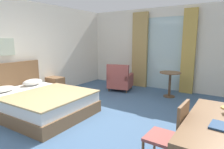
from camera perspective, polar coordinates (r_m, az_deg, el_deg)
ground at (r=3.89m, az=-7.54°, el=-15.76°), size 5.73×7.98×0.10m
wall_back at (r=6.76m, az=13.48°, el=7.46°), size 5.33×0.12×2.70m
wall_left at (r=5.59m, az=-28.69°, el=5.93°), size 0.12×7.58×2.70m
balcony_glass_door at (r=6.62m, az=15.00°, el=5.94°), size 1.18×0.02×2.37m
curtain_panel_left at (r=6.83m, az=8.25°, el=7.13°), size 0.55×0.10×2.57m
curtain_panel_right at (r=6.31m, az=21.78°, el=6.25°), size 0.39×0.10×2.57m
bed at (r=4.72m, az=-21.10°, el=-7.44°), size 2.30×1.75×1.09m
nightstand at (r=6.16m, az=-16.51°, el=-3.15°), size 0.49×0.38×0.52m
writing_desk at (r=2.55m, az=28.57°, el=-13.75°), size 0.63×1.55×0.76m
desk_chair at (r=2.59m, az=17.34°, el=-16.53°), size 0.46×0.43×0.93m
closed_book at (r=2.36m, az=29.87°, el=-13.21°), size 0.24×0.27×0.02m
armchair_by_window at (r=6.30m, az=2.35°, el=-1.69°), size 0.86×0.87×0.88m
round_cafe_table at (r=5.80m, az=16.86°, el=-1.26°), size 0.60×0.60×0.73m
framed_picture at (r=5.48m, az=-28.91°, el=7.20°), size 0.03×0.40×0.43m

